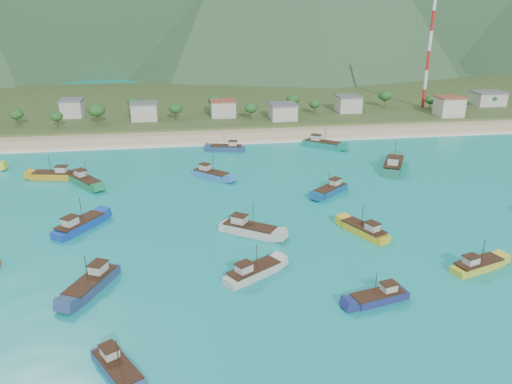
{
  "coord_description": "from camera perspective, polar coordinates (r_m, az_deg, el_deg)",
  "views": [
    {
      "loc": [
        -16.31,
        -81.54,
        40.94
      ],
      "look_at": [
        -1.39,
        18.0,
        3.0
      ],
      "focal_mm": 35.0,
      "sensor_mm": 36.0,
      "label": 1
    }
  ],
  "objects": [
    {
      "name": "ground",
      "position": [
        92.69,
        2.51,
        -5.58
      ],
      "size": [
        600.0,
        600.0,
        0.0
      ],
      "primitive_type": "plane",
      "color": "#0B787F",
      "rests_on": "ground"
    },
    {
      "name": "boat_0",
      "position": [
        136.37,
        15.42,
        2.91
      ],
      "size": [
        10.26,
        14.27,
        8.26
      ],
      "rotation": [
        0.0,
        0.0,
        5.79
      ],
      "color": "#1E6953",
      "rests_on": "ground"
    },
    {
      "name": "boat_11",
      "position": [
        95.03,
        -0.81,
        -4.32
      ],
      "size": [
        11.18,
        9.19,
        6.68
      ],
      "rotation": [
        0.0,
        0.0,
        4.1
      ],
      "color": "beige",
      "rests_on": "ground"
    },
    {
      "name": "boat_13",
      "position": [
        116.33,
        8.49,
        0.19
      ],
      "size": [
        9.82,
        8.95,
        6.08
      ],
      "rotation": [
        0.0,
        0.0,
        2.27
      ],
      "color": "#0F4C83",
      "rests_on": "ground"
    },
    {
      "name": "boat_3",
      "position": [
        127.22,
        -18.91,
        1.11
      ],
      "size": [
        9.25,
        11.02,
        6.62
      ],
      "rotation": [
        0.0,
        0.0,
        3.77
      ],
      "color": "#177A49",
      "rests_on": "ground"
    },
    {
      "name": "boat_22",
      "position": [
        90.5,
        23.98,
        -7.73
      ],
      "size": [
        10.08,
        5.68,
        5.71
      ],
      "rotation": [
        0.0,
        0.0,
        5.02
      ],
      "color": "gold",
      "rests_on": "ground"
    },
    {
      "name": "boat_16",
      "position": [
        64.58,
        -15.6,
        -18.91
      ],
      "size": [
        7.11,
        9.35,
        5.47
      ],
      "rotation": [
        0.0,
        0.0,
        3.68
      ],
      "color": "#2F4D83",
      "rests_on": "ground"
    },
    {
      "name": "surf_line",
      "position": [
        157.34,
        -2.29,
        5.56
      ],
      "size": [
        400.0,
        2.5,
        0.08
      ],
      "primitive_type": "cube",
      "color": "white",
      "rests_on": "ground"
    },
    {
      "name": "beach",
      "position": [
        166.48,
        -2.66,
        6.4
      ],
      "size": [
        400.0,
        18.0,
        1.2
      ],
      "primitive_type": "cube",
      "color": "beige",
      "rests_on": "ground"
    },
    {
      "name": "boat_26",
      "position": [
        134.65,
        -22.03,
        1.75
      ],
      "size": [
        11.4,
        5.28,
        6.49
      ],
      "rotation": [
        0.0,
        0.0,
        1.38
      ],
      "color": "#BF891A",
      "rests_on": "ground"
    },
    {
      "name": "boat_23",
      "position": [
        80.8,
        -0.34,
        -9.22
      ],
      "size": [
        10.15,
        8.0,
        5.99
      ],
      "rotation": [
        0.0,
        0.0,
        5.28
      ],
      "color": "beige",
      "rests_on": "ground"
    },
    {
      "name": "land",
      "position": [
        225.88,
        -4.31,
        10.16
      ],
      "size": [
        400.0,
        110.0,
        2.4
      ],
      "primitive_type": "cube",
      "color": "#385123",
      "rests_on": "ground"
    },
    {
      "name": "boat_1",
      "position": [
        102.53,
        -19.53,
        -3.65
      ],
      "size": [
        9.26,
        11.16,
        6.68
      ],
      "rotation": [
        0.0,
        0.0,
        5.67
      ],
      "color": "#123DA1",
      "rests_on": "ground"
    },
    {
      "name": "boat_6",
      "position": [
        154.37,
        7.58,
        5.43
      ],
      "size": [
        11.34,
        10.26,
        7.0
      ],
      "rotation": [
        0.0,
        0.0,
        4.02
      ],
      "color": "#13796A",
      "rests_on": "ground"
    },
    {
      "name": "boat_21",
      "position": [
        96.92,
        12.28,
        -4.38
      ],
      "size": [
        7.22,
        10.58,
        6.08
      ],
      "rotation": [
        0.0,
        0.0,
        0.45
      ],
      "color": "gold",
      "rests_on": "ground"
    },
    {
      "name": "vegetation",
      "position": [
        189.69,
        -2.5,
        9.73
      ],
      "size": [
        277.27,
        25.03,
        8.84
      ],
      "color": "#235623",
      "rests_on": "ground"
    },
    {
      "name": "boat_2",
      "position": [
        149.57,
        -3.35,
        5.01
      ],
      "size": [
        10.54,
        5.25,
        5.98
      ],
      "rotation": [
        0.0,
        0.0,
        1.34
      ],
      "color": "navy",
      "rests_on": "ground"
    },
    {
      "name": "boat_14",
      "position": [
        76.97,
        13.83,
        -11.65
      ],
      "size": [
        9.41,
        4.68,
        5.34
      ],
      "rotation": [
        0.0,
        0.0,
        1.8
      ],
      "color": "navy",
      "rests_on": "ground"
    },
    {
      "name": "village",
      "position": [
        189.05,
        1.28,
        9.56
      ],
      "size": [
        218.49,
        28.03,
        6.81
      ],
      "color": "beige",
      "rests_on": "ground"
    },
    {
      "name": "boat_19",
      "position": [
        126.09,
        -5.16,
        1.98
      ],
      "size": [
        9.86,
        9.68,
        6.3
      ],
      "rotation": [
        0.0,
        0.0,
        3.94
      ],
      "color": "#2F73BB",
      "rests_on": "ground"
    },
    {
      "name": "radio_tower",
      "position": [
        213.57,
        19.18,
        15.0
      ],
      "size": [
        1.2,
        1.2,
        44.63
      ],
      "color": "red",
      "rests_on": "ground"
    },
    {
      "name": "boat_12",
      "position": [
        81.64,
        -18.25,
        -9.96
      ],
      "size": [
        7.71,
        11.42,
        6.55
      ],
      "rotation": [
        0.0,
        0.0,
        2.7
      ],
      "color": "navy",
      "rests_on": "ground"
    }
  ]
}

